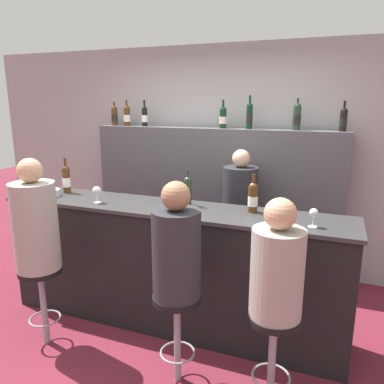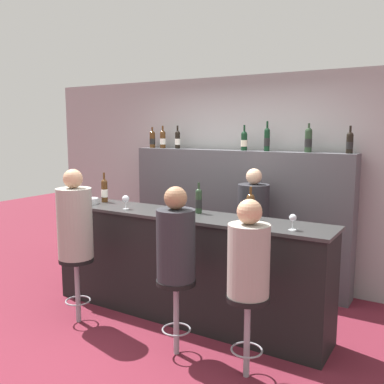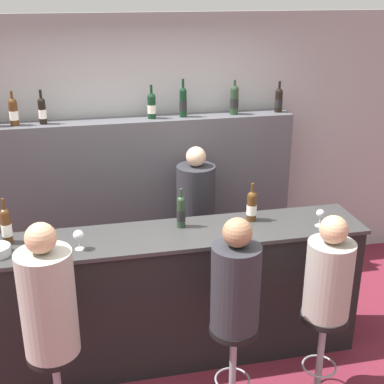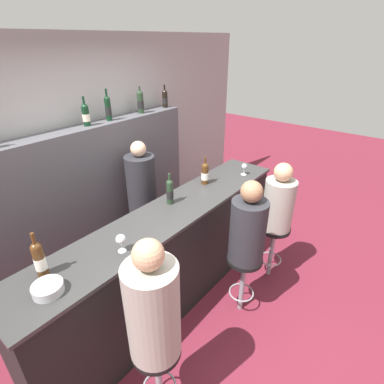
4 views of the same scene
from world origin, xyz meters
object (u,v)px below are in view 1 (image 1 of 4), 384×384
(wine_bottle_backbar_0, at_px, (114,116))
(wine_glass_0, at_px, (97,191))
(guest_seated_left, at_px, (35,223))
(guest_seated_middle, at_px, (176,248))
(bar_stool_right, at_px, (273,336))
(wine_bottle_counter_1, at_px, (188,191))
(wine_bottle_backbar_4, at_px, (249,116))
(bar_stool_middle, at_px, (177,315))
(wine_bottle_backbar_2, at_px, (145,116))
(wine_bottle_backbar_5, at_px, (297,116))
(bar_stool_left, at_px, (42,286))
(wine_glass_1, at_px, (314,214))
(wine_bottle_backbar_1, at_px, (127,116))
(wine_bottle_backbar_6, at_px, (343,119))
(wine_bottle_counter_0, at_px, (66,179))
(wine_bottle_backbar_3, at_px, (223,117))
(guest_seated_right, at_px, (277,267))
(bartender, at_px, (239,228))
(wine_bottle_counter_2, at_px, (253,197))
(metal_bowl, at_px, (50,193))

(wine_bottle_backbar_0, bearing_deg, wine_glass_0, -64.27)
(guest_seated_left, height_order, guest_seated_middle, guest_seated_left)
(wine_glass_0, height_order, bar_stool_right, wine_glass_0)
(wine_bottle_counter_1, bearing_deg, wine_bottle_backbar_4, 77.61)
(bar_stool_middle, bearing_deg, wine_bottle_backbar_2, 122.93)
(wine_bottle_backbar_5, distance_m, bar_stool_left, 2.87)
(wine_bottle_backbar_2, relative_size, wine_glass_1, 2.21)
(wine_bottle_backbar_2, relative_size, guest_seated_middle, 0.38)
(wine_bottle_backbar_5, height_order, wine_glass_1, wine_bottle_backbar_5)
(wine_bottle_counter_1, relative_size, wine_bottle_backbar_0, 1.09)
(wine_bottle_backbar_1, bearing_deg, guest_seated_left, -81.71)
(wine_bottle_backbar_6, distance_m, guest_seated_middle, 2.27)
(wine_bottle_counter_0, relative_size, wine_bottle_backbar_0, 1.20)
(wine_bottle_backbar_5, height_order, bar_stool_middle, wine_bottle_backbar_5)
(wine_bottle_backbar_3, xyz_separation_m, wine_bottle_backbar_5, (0.79, 0.00, 0.02))
(wine_bottle_backbar_1, relative_size, bar_stool_middle, 0.45)
(bar_stool_left, relative_size, guest_seated_right, 0.89)
(wine_bottle_backbar_6, xyz_separation_m, bartender, (-0.91, -0.43, -1.11))
(bar_stool_left, distance_m, bartender, 1.94)
(wine_bottle_backbar_0, relative_size, bartender, 0.19)
(wine_bottle_counter_2, height_order, guest_seated_left, guest_seated_left)
(wine_bottle_counter_2, relative_size, wine_bottle_backbar_6, 1.05)
(wine_bottle_backbar_0, height_order, wine_bottle_backbar_1, wine_bottle_backbar_1)
(wine_bottle_backbar_1, distance_m, wine_glass_0, 1.57)
(bar_stool_left, bearing_deg, bar_stool_middle, 0.00)
(bar_stool_right, bearing_deg, wine_bottle_backbar_5, 94.02)
(wine_bottle_backbar_2, distance_m, wine_bottle_backbar_3, 0.97)
(wine_bottle_backbar_5, bearing_deg, bar_stool_left, -132.27)
(wine_bottle_counter_2, height_order, wine_bottle_backbar_1, wine_bottle_backbar_1)
(wine_bottle_backbar_4, xyz_separation_m, guest_seated_middle, (-0.04, -1.90, -0.80))
(wine_bottle_backbar_3, distance_m, wine_bottle_backbar_5, 0.79)
(wine_bottle_backbar_1, bearing_deg, wine_bottle_counter_0, -90.78)
(wine_bottle_counter_0, xyz_separation_m, bar_stool_middle, (1.49, -0.74, -0.72))
(wine_bottle_backbar_2, bearing_deg, wine_bottle_counter_0, -102.56)
(wine_glass_0, bearing_deg, bartender, 41.87)
(wine_bottle_counter_2, bearing_deg, wine_glass_0, -170.90)
(metal_bowl, xyz_separation_m, bar_stool_left, (0.35, -0.57, -0.61))
(bar_stool_left, bearing_deg, wine_bottle_backbar_3, 63.72)
(wine_glass_1, distance_m, bar_stool_left, 2.20)
(wine_bottle_counter_1, xyz_separation_m, bar_stool_left, (-0.98, -0.74, -0.71))
(wine_bottle_counter_1, bearing_deg, guest_seated_left, -142.79)
(guest_seated_left, xyz_separation_m, bar_stool_middle, (1.19, -0.00, -0.54))
(wine_bottle_backbar_6, relative_size, bar_stool_middle, 0.44)
(wine_bottle_backbar_3, distance_m, wine_glass_1, 1.85)
(wine_bottle_backbar_1, xyz_separation_m, wine_bottle_backbar_3, (1.21, 0.00, -0.00))
(wine_bottle_backbar_6, height_order, bar_stool_right, wine_bottle_backbar_6)
(wine_bottle_backbar_1, distance_m, wine_bottle_backbar_5, 2.00)
(guest_seated_left, distance_m, bar_stool_right, 1.93)
(metal_bowl, bearing_deg, wine_bottle_counter_2, 5.29)
(wine_bottle_backbar_3, xyz_separation_m, wine_bottle_backbar_6, (1.23, 0.00, -0.00))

